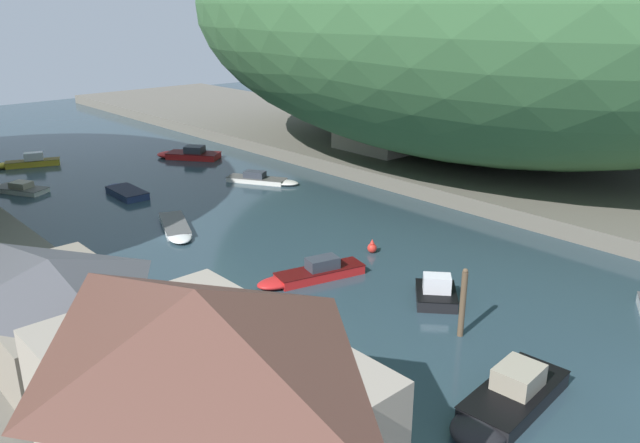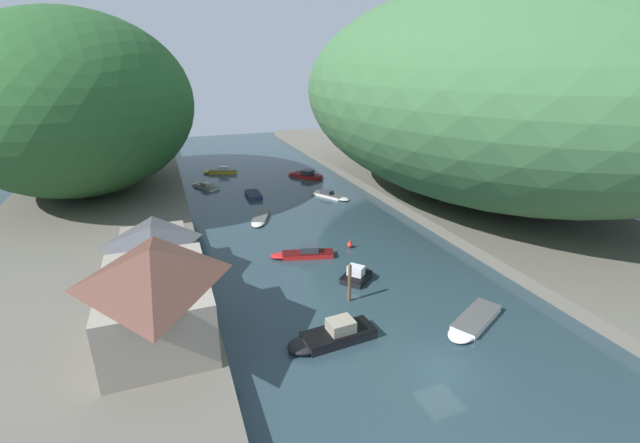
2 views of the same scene
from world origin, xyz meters
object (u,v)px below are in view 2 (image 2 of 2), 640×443
(right_bank_cottage, at_px, (412,166))
(channel_buoy_near, at_px, (350,245))
(boat_white_cruiser, at_px, (302,254))
(boat_moored_right, at_px, (304,175))
(boat_cabin_cruiser, at_px, (220,171))
(boat_far_right_bank, at_px, (331,195))
(person_on_quay, at_px, (192,287))
(boat_navy_launch, at_px, (253,194))
(person_by_boathouse, at_px, (200,306))
(boat_red_skiff, at_px, (472,323))
(boat_far_upstream, at_px, (204,186))
(boat_mid_channel, at_px, (331,336))
(boat_open_rowboat, at_px, (260,219))
(boat_near_quay, at_px, (358,275))
(boathouse_shed, at_px, (153,247))
(waterfront_building, at_px, (156,293))

(right_bank_cottage, relative_size, channel_buoy_near, 9.00)
(boat_white_cruiser, xyz_separation_m, channel_buoy_near, (5.35, 0.44, -0.02))
(right_bank_cottage, relative_size, boat_moored_right, 1.25)
(boat_cabin_cruiser, relative_size, boat_far_right_bank, 0.95)
(right_bank_cottage, bearing_deg, person_on_quay, -145.81)
(boat_navy_launch, height_order, person_by_boathouse, person_by_boathouse)
(boat_white_cruiser, height_order, boat_red_skiff, boat_white_cruiser)
(boat_white_cruiser, xyz_separation_m, boat_moored_right, (9.78, 29.06, 0.03))
(boat_far_right_bank, xyz_separation_m, boat_far_upstream, (-16.16, 11.23, -0.02))
(boat_navy_launch, distance_m, boat_mid_channel, 35.37)
(boat_white_cruiser, bearing_deg, boat_red_skiff, -137.82)
(boat_far_right_bank, height_order, boat_moored_right, boat_moored_right)
(boat_red_skiff, bearing_deg, boat_mid_channel, 51.71)
(right_bank_cottage, distance_m, boat_open_rowboat, 24.03)
(boat_moored_right, bearing_deg, boat_far_upstream, 146.02)
(channel_buoy_near, height_order, person_on_quay, person_on_quay)
(person_by_boathouse, bearing_deg, boat_near_quay, -76.80)
(boathouse_shed, relative_size, channel_buoy_near, 10.85)
(boat_navy_launch, height_order, boat_mid_channel, boat_mid_channel)
(person_on_quay, bearing_deg, channel_buoy_near, -79.61)
(boat_navy_launch, height_order, boat_red_skiff, boat_navy_launch)
(waterfront_building, distance_m, boat_navy_launch, 34.84)
(boat_far_upstream, height_order, channel_buoy_near, same)
(boat_cabin_cruiser, relative_size, boat_mid_channel, 0.90)
(boat_open_rowboat, bearing_deg, boat_far_right_bank, -131.72)
(person_by_boathouse, bearing_deg, right_bank_cottage, -52.54)
(boat_open_rowboat, height_order, boat_red_skiff, boat_red_skiff)
(boat_red_skiff, distance_m, person_by_boathouse, 19.48)
(waterfront_building, height_order, channel_buoy_near, waterfront_building)
(boat_cabin_cruiser, relative_size, person_by_boathouse, 3.44)
(boat_cabin_cruiser, xyz_separation_m, boat_open_rowboat, (1.37, -24.57, -0.18))
(boat_cabin_cruiser, bearing_deg, waterfront_building, -171.15)
(boathouse_shed, bearing_deg, boat_white_cruiser, -0.06)
(boat_red_skiff, relative_size, boat_moored_right, 1.04)
(boathouse_shed, xyz_separation_m, boat_mid_channel, (10.98, -13.53, -2.65))
(boat_far_right_bank, height_order, boat_navy_launch, boat_far_right_bank)
(boathouse_shed, distance_m, boat_red_skiff, 26.42)
(boathouse_shed, distance_m, boat_moored_right, 37.21)
(boat_navy_launch, bearing_deg, right_bank_cottage, -13.82)
(boat_far_right_bank, relative_size, boat_far_upstream, 1.10)
(boat_cabin_cruiser, distance_m, boat_far_upstream, 8.49)
(right_bank_cottage, distance_m, boat_far_upstream, 31.03)
(boat_moored_right, height_order, person_by_boathouse, person_by_boathouse)
(boat_open_rowboat, bearing_deg, boat_moored_right, -100.66)
(boat_red_skiff, height_order, channel_buoy_near, channel_buoy_near)
(boat_navy_launch, height_order, boat_near_quay, boat_near_quay)
(boat_far_upstream, bearing_deg, channel_buoy_near, -95.84)
(boat_navy_launch, bearing_deg, channel_buoy_near, -74.00)
(boat_far_right_bank, bearing_deg, boat_cabin_cruiser, -86.06)
(boathouse_shed, relative_size, boat_cabin_cruiser, 1.61)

